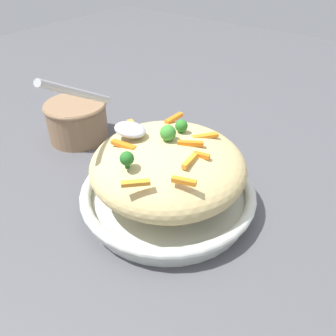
# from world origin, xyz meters

# --- Properties ---
(ground_plane) EXTENTS (2.40, 2.40, 0.00)m
(ground_plane) POSITION_xyz_m (0.00, 0.00, 0.00)
(ground_plane) COLOR #4C4C51
(serving_bowl) EXTENTS (0.30, 0.30, 0.04)m
(serving_bowl) POSITION_xyz_m (0.00, 0.00, 0.02)
(serving_bowl) COLOR silver
(serving_bowl) RESTS_ON ground_plane
(pasta_mound) EXTENTS (0.25, 0.25, 0.10)m
(pasta_mound) POSITION_xyz_m (0.00, 0.00, 0.08)
(pasta_mound) COLOR #D1BA7A
(pasta_mound) RESTS_ON serving_bowl
(carrot_piece_0) EXTENTS (0.04, 0.03, 0.01)m
(carrot_piece_0) POSITION_xyz_m (0.03, 0.01, 0.13)
(carrot_piece_0) COLOR orange
(carrot_piece_0) RESTS_ON pasta_mound
(carrot_piece_1) EXTENTS (0.03, 0.03, 0.01)m
(carrot_piece_1) POSITION_xyz_m (0.03, -0.11, 0.13)
(carrot_piece_1) COLOR orange
(carrot_piece_1) RESTS_ON pasta_mound
(carrot_piece_2) EXTENTS (0.01, 0.04, 0.01)m
(carrot_piece_2) POSITION_xyz_m (-0.04, 0.07, 0.13)
(carrot_piece_2) COLOR orange
(carrot_piece_2) RESTS_ON pasta_mound
(carrot_piece_3) EXTENTS (0.01, 0.04, 0.01)m
(carrot_piece_3) POSITION_xyz_m (0.06, -0.02, 0.13)
(carrot_piece_3) COLOR orange
(carrot_piece_3) RESTS_ON pasta_mound
(carrot_piece_4) EXTENTS (0.03, 0.04, 0.01)m
(carrot_piece_4) POSITION_xyz_m (0.03, 0.05, 0.13)
(carrot_piece_4) COLOR orange
(carrot_piece_4) RESTS_ON pasta_mound
(carrot_piece_5) EXTENTS (0.04, 0.01, 0.01)m
(carrot_piece_5) POSITION_xyz_m (-0.05, -0.05, 0.13)
(carrot_piece_5) COLOR orange
(carrot_piece_5) RESTS_ON pasta_mound
(carrot_piece_6) EXTENTS (0.03, 0.02, 0.01)m
(carrot_piece_6) POSITION_xyz_m (0.08, -0.07, 0.13)
(carrot_piece_6) COLOR orange
(carrot_piece_6) RESTS_ON pasta_mound
(carrot_piece_7) EXTENTS (0.03, 0.02, 0.01)m
(carrot_piece_7) POSITION_xyz_m (-0.08, 0.01, 0.13)
(carrot_piece_7) COLOR orange
(carrot_piece_7) RESTS_ON pasta_mound
(carrot_piece_8) EXTENTS (0.03, 0.01, 0.01)m
(carrot_piece_8) POSITION_xyz_m (0.06, -0.00, 0.13)
(carrot_piece_8) COLOR orange
(carrot_piece_8) RESTS_ON pasta_mound
(broccoli_floret_0) EXTENTS (0.02, 0.02, 0.03)m
(broccoli_floret_0) POSITION_xyz_m (-0.00, 0.00, 0.14)
(broccoli_floret_0) COLOR #377928
(broccoli_floret_0) RESTS_ON pasta_mound
(broccoli_floret_1) EXTENTS (0.02, 0.02, 0.02)m
(broccoli_floret_1) POSITION_xyz_m (-0.00, 0.04, 0.14)
(broccoli_floret_1) COLOR #296820
(broccoli_floret_1) RESTS_ON pasta_mound
(broccoli_floret_2) EXTENTS (0.02, 0.02, 0.03)m
(broccoli_floret_2) POSITION_xyz_m (-0.01, -0.08, 0.14)
(broccoli_floret_2) COLOR #205B1C
(broccoli_floret_2) RESTS_ON pasta_mound
(serving_spoon) EXTENTS (0.14, 0.17, 0.11)m
(serving_spoon) POSITION_xyz_m (-0.09, -0.03, 0.16)
(serving_spoon) COLOR #B7B7BC
(serving_spoon) RESTS_ON pasta_mound
(companion_bowl) EXTENTS (0.14, 0.14, 0.08)m
(companion_bowl) POSITION_xyz_m (-0.30, 0.06, 0.05)
(companion_bowl) COLOR #8C6B4C
(companion_bowl) RESTS_ON ground_plane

